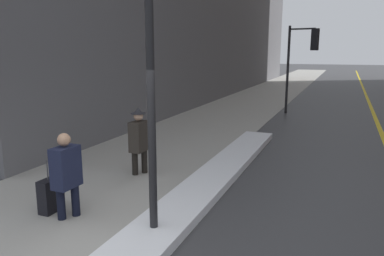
{
  "coord_description": "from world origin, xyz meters",
  "views": [
    {
      "loc": [
        2.73,
        -3.64,
        2.75
      ],
      "look_at": [
        -0.4,
        4.0,
        1.05
      ],
      "focal_mm": 35.0,
      "sensor_mm": 36.0,
      "label": 1
    }
  ],
  "objects_px": {
    "pedestrian_in_glasses": "(139,138)",
    "rolling_suitcase": "(49,196)",
    "pedestrian_nearside": "(66,172)",
    "lamp_post": "(150,39)",
    "traffic_light_near": "(304,51)"
  },
  "relations": [
    {
      "from": "pedestrian_in_glasses",
      "to": "rolling_suitcase",
      "type": "bearing_deg",
      "value": -8.12
    },
    {
      "from": "pedestrian_nearside",
      "to": "lamp_post",
      "type": "bearing_deg",
      "value": 89.68
    },
    {
      "from": "pedestrian_nearside",
      "to": "rolling_suitcase",
      "type": "xyz_separation_m",
      "value": [
        -0.44,
        0.04,
        -0.51
      ]
    },
    {
      "from": "traffic_light_near",
      "to": "pedestrian_in_glasses",
      "type": "xyz_separation_m",
      "value": [
        -2.44,
        -9.9,
        -1.93
      ]
    },
    {
      "from": "lamp_post",
      "to": "pedestrian_nearside",
      "type": "xyz_separation_m",
      "value": [
        -1.63,
        0.04,
        -2.1
      ]
    },
    {
      "from": "rolling_suitcase",
      "to": "pedestrian_nearside",
      "type": "bearing_deg",
      "value": 85.67
    },
    {
      "from": "pedestrian_in_glasses",
      "to": "lamp_post",
      "type": "bearing_deg",
      "value": 35.14
    },
    {
      "from": "traffic_light_near",
      "to": "pedestrian_nearside",
      "type": "distance_m",
      "value": 12.72
    },
    {
      "from": "lamp_post",
      "to": "rolling_suitcase",
      "type": "height_order",
      "value": "lamp_post"
    },
    {
      "from": "lamp_post",
      "to": "rolling_suitcase",
      "type": "xyz_separation_m",
      "value": [
        -2.07,
        0.08,
        -2.61
      ]
    },
    {
      "from": "traffic_light_near",
      "to": "pedestrian_nearside",
      "type": "xyz_separation_m",
      "value": [
        -2.39,
        -12.34,
        -1.96
      ]
    },
    {
      "from": "pedestrian_nearside",
      "to": "rolling_suitcase",
      "type": "height_order",
      "value": "pedestrian_nearside"
    },
    {
      "from": "traffic_light_near",
      "to": "pedestrian_in_glasses",
      "type": "bearing_deg",
      "value": -94.05
    },
    {
      "from": "traffic_light_near",
      "to": "pedestrian_in_glasses",
      "type": "height_order",
      "value": "traffic_light_near"
    },
    {
      "from": "lamp_post",
      "to": "pedestrian_in_glasses",
      "type": "xyz_separation_m",
      "value": [
        -1.68,
        2.49,
        -2.07
      ]
    }
  ]
}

